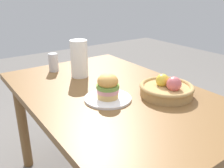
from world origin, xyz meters
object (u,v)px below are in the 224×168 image
object	(u,v)px
soda_can	(53,62)
fruit_basket	(167,89)
plate	(108,98)
paper_towel_roll	(79,59)
sandwich	(108,86)

from	to	relation	value
soda_can	fruit_basket	xyz separation A→B (m)	(0.75, 0.33, -0.02)
plate	soda_can	distance (m)	0.61
fruit_basket	soda_can	bearing A→B (deg)	-156.11
soda_can	paper_towel_roll	xyz separation A→B (m)	(0.20, 0.10, 0.06)
paper_towel_roll	fruit_basket	bearing A→B (deg)	23.36
sandwich	fruit_basket	bearing A→B (deg)	64.16
soda_can	paper_towel_roll	distance (m)	0.23
sandwich	paper_towel_roll	xyz separation A→B (m)	(-0.40, 0.05, 0.04)
plate	fruit_basket	distance (m)	0.32
soda_can	paper_towel_roll	world-z (taller)	paper_towel_roll
plate	sandwich	distance (m)	0.07
fruit_basket	paper_towel_roll	world-z (taller)	paper_towel_roll
fruit_basket	paper_towel_roll	distance (m)	0.60
plate	soda_can	bearing A→B (deg)	-175.98
fruit_basket	paper_towel_roll	size ratio (longest dim) A/B	1.21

